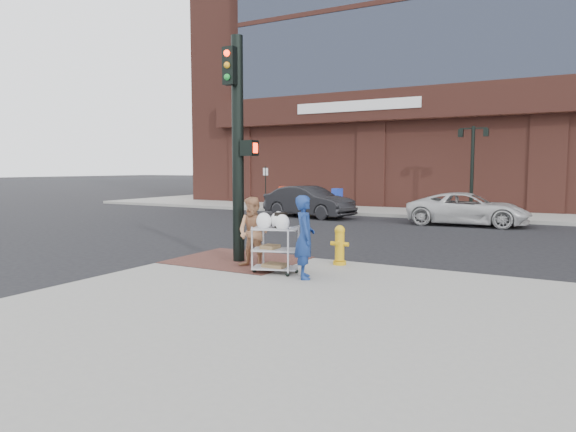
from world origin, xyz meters
The scene contains 14 objects.
ground centered at (0.00, 0.00, 0.00)m, with size 220.00×220.00×0.00m, color black.
brick_curb_ramp centered at (-0.60, 0.90, 0.16)m, with size 2.80×2.40×0.01m, color #4C2823.
lamp_post centered at (2.00, 16.00, 2.62)m, with size 1.32×0.22×4.00m.
parking_sign centered at (-8.50, 15.00, 1.25)m, with size 0.05×0.05×2.20m, color black.
traffic_signal_pole centered at (-0.48, 0.77, 2.83)m, with size 0.61×0.51×5.00m.
woman_blue centered at (1.63, -0.08, 0.95)m, with size 0.58×0.38×1.60m, color navy.
pedestrian_tan centered at (0.21, 0.32, 0.90)m, with size 0.73×0.57×1.51m, color #B37B54.
sedan_dark centered at (-4.46, 12.21, 0.72)m, with size 1.52×4.35×1.43m, color black.
minivan_white centered at (2.49, 12.36, 0.64)m, with size 2.14×4.63×1.29m, color silver.
utility_cart centered at (0.89, 0.07, 0.71)m, with size 1.00×0.76×1.24m.
fire_hydrant centered at (1.67, 1.53, 0.59)m, with size 0.41×0.29×0.87m.
newsbox_red centered at (-7.76, 15.65, 0.70)m, with size 0.46×0.42×1.10m, color #B52C14.
newsbox_yellow centered at (-5.90, 15.07, 0.67)m, with size 0.44×0.40×1.05m, color yellow.
newsbox_blue centered at (-4.47, 15.43, 0.68)m, with size 0.45×0.40×1.06m, color #1C37B6.
Camera 1 is at (6.07, -8.73, 2.27)m, focal length 32.00 mm.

